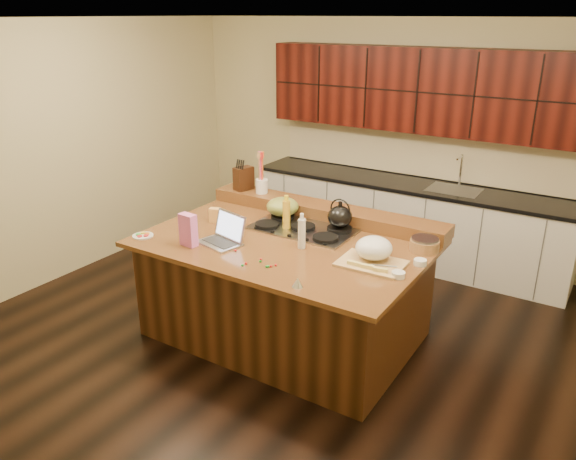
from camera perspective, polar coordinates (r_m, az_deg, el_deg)
The scene contains 30 objects.
room at distance 4.65m, azimuth -0.33°, elevation 3.84°, with size 5.52×5.02×2.72m.
island at distance 4.98m, azimuth -0.31°, elevation -5.93°, with size 2.40×1.60×0.92m.
back_ledge at distance 5.34m, azimuth 3.73°, elevation 1.93°, with size 2.40×0.30×0.12m, color black.
cooktop at distance 5.02m, azimuth 1.52°, elevation 0.19°, with size 0.92×0.52×0.05m.
back_counter at distance 6.56m, azimuth 12.53°, elevation 5.18°, with size 3.70×0.66×2.40m.
kettle at distance 4.95m, azimuth 5.29°, elevation 1.35°, with size 0.22×0.22×0.20m, color black.
green_bowl at distance 5.24m, azimuth -0.55°, elevation 2.40°, with size 0.30×0.30×0.17m, color olive.
laptop at distance 4.76m, azimuth -6.48°, elevation -0.52°, with size 0.41×0.35×0.25m.
oil_bottle at distance 4.99m, azimuth -0.16°, elevation 1.50°, with size 0.07×0.07×0.27m, color gold.
vinegar_bottle at distance 4.60m, azimuth 1.41°, elevation -0.38°, with size 0.06×0.06×0.25m, color silver.
wooden_tray at distance 4.40m, azimuth 8.65°, elevation -2.17°, with size 0.51×0.40×0.20m.
ramekin_a at distance 4.21m, azimuth 11.15°, elevation -4.47°, with size 0.10×0.10×0.04m, color white.
ramekin_b at distance 4.45m, azimuth 13.27°, elevation -3.21°, with size 0.10×0.10×0.04m, color white.
ramekin_c at distance 4.45m, azimuth 8.84°, elevation -2.86°, with size 0.10×0.10×0.04m, color white.
strainer_bowl at distance 4.71m, azimuth 13.70°, elevation -1.52°, with size 0.24×0.24×0.09m, color #996B3F.
kitchen_timer at distance 3.99m, azimuth 0.98°, elevation -5.33°, with size 0.08×0.08×0.07m, color silver.
pink_bag at distance 4.72m, azimuth -10.10°, elevation 0.01°, with size 0.15×0.08×0.28m, color #D464A9.
candy_plate at distance 5.04m, azimuth -14.53°, elevation -0.57°, with size 0.18×0.18×0.01m, color white.
package_box at distance 5.24m, azimuth -7.44°, elevation 1.50°, with size 0.10×0.07×0.13m, color #E6A851.
utensil_crock at distance 5.66m, azimuth -2.69°, elevation 4.47°, with size 0.12×0.12×0.14m, color white.
knife_block at distance 5.77m, azimuth -4.53°, elevation 5.25°, with size 0.12×0.19×0.23m, color black.
gumdrop_0 at distance 4.35m, azimuth -4.29°, elevation -3.39°, with size 0.02×0.02×0.02m, color red.
gumdrop_1 at distance 4.38m, azimuth -2.83°, elevation -3.18°, with size 0.02×0.02×0.02m, color #198C26.
gumdrop_2 at distance 4.31m, azimuth -1.26°, elevation -3.57°, with size 0.02×0.02×0.02m, color red.
gumdrop_3 at distance 4.30m, azimuth -2.02°, elevation -3.70°, with size 0.02×0.02×0.02m, color #198C26.
gumdrop_4 at distance 4.29m, azimuth -1.75°, elevation -3.70°, with size 0.02×0.02×0.02m, color red.
gumdrop_5 at distance 4.29m, azimuth -2.19°, elevation -3.74°, with size 0.02×0.02×0.02m, color #198C26.
gumdrop_6 at distance 4.41m, azimuth -2.78°, elevation -2.99°, with size 0.02×0.02×0.02m, color red.
gumdrop_7 at distance 4.32m, azimuth -4.65°, elevation -3.59°, with size 0.02×0.02×0.02m, color #198C26.
gumdrop_8 at distance 4.59m, azimuth -5.37°, elevation -2.07°, with size 0.02×0.02×0.02m, color red.
Camera 1 is at (2.39, -3.73, 2.74)m, focal length 35.00 mm.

